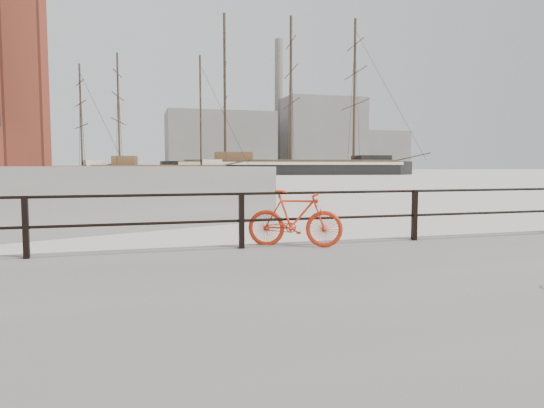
{
  "coord_description": "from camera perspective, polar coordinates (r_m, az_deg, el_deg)",
  "views": [
    {
      "loc": [
        -5.32,
        -8.55,
        1.83
      ],
      "look_at": [
        -2.47,
        1.5,
        1.0
      ],
      "focal_mm": 32.0,
      "sensor_mm": 36.0,
      "label": 1
    }
  ],
  "objects": [
    {
      "name": "industrial_east",
      "position": [
        179.18,
        11.96,
        6.08
      ],
      "size": [
        20.0,
        16.0,
        14.0
      ],
      "primitive_type": "cube",
      "color": "gray",
      "rests_on": "ground"
    },
    {
      "name": "industrial_west",
      "position": [
        150.86,
        -6.2,
        7.22
      ],
      "size": [
        32.0,
        18.0,
        18.0
      ],
      "primitive_type": "cube",
      "color": "gray",
      "rests_on": "ground"
    },
    {
      "name": "smokestack",
      "position": [
        166.69,
        0.8,
        11.47
      ],
      "size": [
        2.8,
        2.8,
        44.0
      ],
      "primitive_type": "cylinder",
      "color": "gray",
      "rests_on": "ground"
    },
    {
      "name": "industrial_mid",
      "position": [
        165.29,
        5.67,
        8.03
      ],
      "size": [
        26.0,
        20.0,
        24.0
      ],
      "primitive_type": "cube",
      "color": "gray",
      "rests_on": "ground"
    },
    {
      "name": "ground",
      "position": [
        10.23,
        15.87,
        -5.93
      ],
      "size": [
        400.0,
        400.0,
        0.0
      ],
      "primitive_type": "plane",
      "color": "white",
      "rests_on": "ground"
    },
    {
      "name": "schooner_mid",
      "position": [
        85.7,
        -12.91,
        3.19
      ],
      "size": [
        31.7,
        16.99,
        21.59
      ],
      "primitive_type": null,
      "rotation": [
        0.0,
        0.0,
        -0.14
      ],
      "color": "beige",
      "rests_on": "ground"
    },
    {
      "name": "barque_black",
      "position": [
        98.43,
        2.19,
        3.46
      ],
      "size": [
        60.01,
        27.03,
        32.91
      ],
      "primitive_type": null,
      "rotation": [
        0.0,
        0.0,
        -0.14
      ],
      "color": "black",
      "rests_on": "ground"
    },
    {
      "name": "guardrail",
      "position": [
        9.99,
        16.42,
        -1.27
      ],
      "size": [
        28.0,
        0.1,
        1.0
      ],
      "primitive_type": null,
      "color": "black",
      "rests_on": "promenade"
    },
    {
      "name": "schooner_left",
      "position": [
        87.85,
        -25.21,
        2.9
      ],
      "size": [
        28.42,
        18.39,
        19.73
      ],
      "primitive_type": null,
      "rotation": [
        0.0,
        0.0,
        0.27
      ],
      "color": "silver",
      "rests_on": "ground"
    },
    {
      "name": "bicycle",
      "position": [
        8.81,
        2.73,
        -1.72
      ],
      "size": [
        1.68,
        0.93,
        1.04
      ],
      "primitive_type": "imported",
      "rotation": [
        0.0,
        0.0,
        -0.42
      ],
      "color": "red",
      "rests_on": "promenade"
    }
  ]
}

